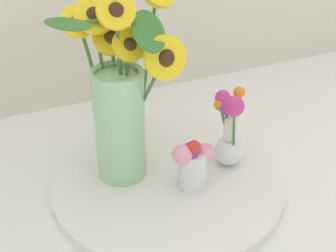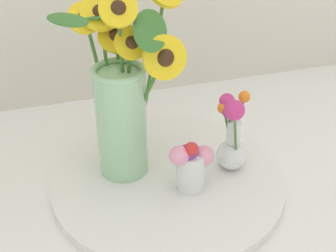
# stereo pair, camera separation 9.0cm
# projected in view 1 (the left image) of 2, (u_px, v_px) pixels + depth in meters

# --- Properties ---
(ground_plane) EXTENTS (6.00, 6.00, 0.00)m
(ground_plane) POSITION_uv_depth(u_px,v_px,m) (190.00, 214.00, 0.90)
(ground_plane) COLOR white
(serving_tray) EXTENTS (0.48, 0.48, 0.02)m
(serving_tray) POSITION_uv_depth(u_px,v_px,m) (168.00, 180.00, 0.97)
(serving_tray) COLOR white
(serving_tray) RESTS_ON ground_plane
(mason_jar_sunflowers) EXTENTS (0.28, 0.20, 0.38)m
(mason_jar_sunflowers) POSITION_uv_depth(u_px,v_px,m) (120.00, 101.00, 0.89)
(mason_jar_sunflowers) COLOR #99CC9E
(mason_jar_sunflowers) RESTS_ON serving_tray
(vase_small_center) EXTENTS (0.09, 0.06, 0.12)m
(vase_small_center) POSITION_uv_depth(u_px,v_px,m) (193.00, 162.00, 0.91)
(vase_small_center) COLOR white
(vase_small_center) RESTS_ON serving_tray
(vase_bulb_right) EXTENTS (0.08, 0.10, 0.19)m
(vase_bulb_right) POSITION_uv_depth(u_px,v_px,m) (229.00, 133.00, 0.96)
(vase_bulb_right) COLOR white
(vase_bulb_right) RESTS_ON serving_tray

